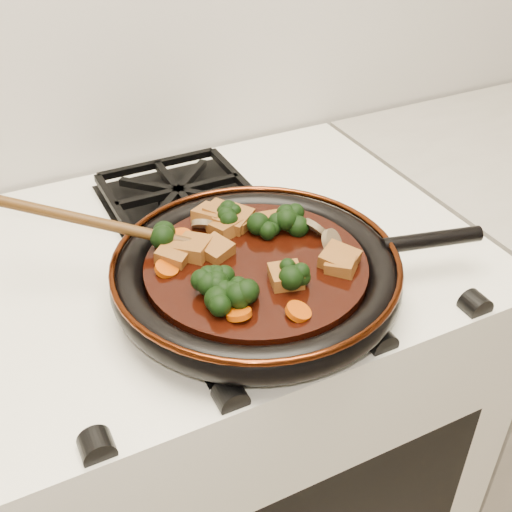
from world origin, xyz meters
name	(u,v)px	position (x,y,z in m)	size (l,w,h in m)	color
stove	(223,441)	(0.00, 1.69, 0.45)	(0.76, 0.60, 0.90)	white
burner_grate_front	(255,294)	(0.00, 1.55, 0.91)	(0.23, 0.23, 0.03)	black
burner_grate_back	(179,196)	(0.00, 1.83, 0.91)	(0.23, 0.23, 0.03)	black
skillet	(257,272)	(0.01, 1.56, 0.94)	(0.49, 0.37, 0.05)	black
braising_sauce	(256,269)	(0.00, 1.56, 0.95)	(0.29, 0.29, 0.02)	black
tofu_cube_0	(225,228)	(0.00, 1.64, 0.97)	(0.04, 0.04, 0.02)	brown
tofu_cube_1	(174,255)	(-0.09, 1.61, 0.97)	(0.04, 0.04, 0.02)	brown
tofu_cube_2	(270,223)	(0.06, 1.62, 0.97)	(0.04, 0.03, 0.02)	brown
tofu_cube_3	(194,249)	(-0.06, 1.61, 0.97)	(0.04, 0.04, 0.02)	brown
tofu_cube_4	(239,222)	(0.02, 1.64, 0.97)	(0.04, 0.03, 0.02)	brown
tofu_cube_5	(234,220)	(0.02, 1.65, 0.97)	(0.04, 0.05, 0.02)	brown
tofu_cube_6	(211,216)	(-0.01, 1.67, 0.97)	(0.04, 0.04, 0.02)	brown
tofu_cube_7	(341,266)	(0.09, 1.49, 0.97)	(0.04, 0.03, 0.02)	brown
tofu_cube_8	(216,250)	(-0.04, 1.59, 0.97)	(0.04, 0.04, 0.02)	brown
tofu_cube_9	(286,277)	(0.02, 1.50, 0.97)	(0.04, 0.04, 0.02)	brown
tofu_cube_10	(339,260)	(0.10, 1.50, 0.97)	(0.04, 0.04, 0.02)	brown
tofu_cube_11	(221,214)	(0.01, 1.67, 0.97)	(0.04, 0.04, 0.02)	brown
broccoli_floret_0	(225,299)	(-0.07, 1.50, 0.97)	(0.06, 0.06, 0.05)	black
broccoli_floret_1	(234,220)	(0.02, 1.65, 0.97)	(0.05, 0.05, 0.05)	black
broccoli_floret_2	(216,281)	(-0.06, 1.53, 0.97)	(0.06, 0.06, 0.05)	black
broccoli_floret_3	(269,229)	(0.05, 1.61, 0.97)	(0.06, 0.06, 0.05)	black
broccoli_floret_4	(214,290)	(-0.07, 1.52, 0.97)	(0.06, 0.06, 0.05)	black
broccoli_floret_5	(290,225)	(0.08, 1.60, 0.97)	(0.06, 0.06, 0.05)	black
broccoli_floret_6	(294,274)	(0.03, 1.50, 0.97)	(0.06, 0.06, 0.05)	black
broccoli_floret_7	(167,237)	(-0.08, 1.64, 0.97)	(0.06, 0.06, 0.06)	black
broccoli_floret_8	(249,291)	(-0.03, 1.50, 0.97)	(0.06, 0.06, 0.05)	black
carrot_coin_0	(239,314)	(-0.06, 1.47, 0.96)	(0.03, 0.03, 0.01)	#B14004
carrot_coin_1	(166,269)	(-0.10, 1.59, 0.96)	(0.03, 0.03, 0.01)	#B14004
carrot_coin_2	(181,235)	(-0.06, 1.65, 0.96)	(0.03, 0.03, 0.01)	#B14004
carrot_coin_3	(298,312)	(0.00, 1.44, 0.96)	(0.03, 0.03, 0.01)	#B14004
mushroom_slice_0	(332,243)	(0.11, 1.54, 0.97)	(0.04, 0.04, 0.01)	brown
mushroom_slice_1	(316,229)	(0.11, 1.58, 0.97)	(0.04, 0.04, 0.01)	brown
mushroom_slice_2	(203,225)	(-0.03, 1.66, 0.97)	(0.03, 0.03, 0.01)	brown
mushroom_slice_3	(340,264)	(0.09, 1.50, 0.97)	(0.03, 0.03, 0.01)	brown
wooden_spoon	(147,234)	(-0.11, 1.65, 0.98)	(0.17, 0.11, 0.29)	#4A2C0F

